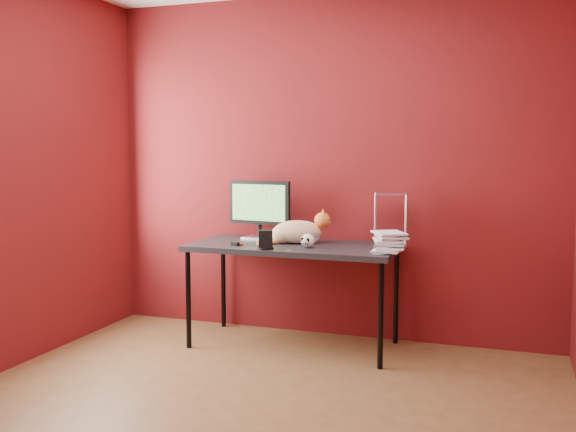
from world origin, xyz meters
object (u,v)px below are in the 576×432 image
(book_stack, at_px, (378,140))
(monitor, at_px, (259,207))
(speaker, at_px, (265,240))
(skull_mug, at_px, (308,241))
(cat, at_px, (298,232))
(desk, at_px, (293,251))

(book_stack, bearing_deg, monitor, 162.06)
(monitor, relative_size, book_stack, 0.34)
(speaker, relative_size, book_stack, 0.09)
(skull_mug, bearing_deg, cat, 136.10)
(desk, height_order, speaker, speaker)
(speaker, bearing_deg, book_stack, -11.55)
(desk, distance_m, cat, 0.15)
(cat, xyz_separation_m, speaker, (-0.13, -0.33, -0.03))
(book_stack, bearing_deg, cat, 163.32)
(cat, distance_m, speaker, 0.36)
(monitor, xyz_separation_m, skull_mug, (0.48, -0.30, -0.20))
(cat, distance_m, book_stack, 0.92)
(cat, relative_size, book_stack, 0.32)
(monitor, height_order, skull_mug, monitor)
(cat, height_order, skull_mug, cat)
(desk, bearing_deg, monitor, 151.51)
(speaker, bearing_deg, desk, 45.53)
(monitor, distance_m, speaker, 0.55)
(monitor, bearing_deg, desk, -20.12)
(cat, bearing_deg, desk, -125.93)
(cat, relative_size, skull_mug, 4.78)
(skull_mug, bearing_deg, monitor, 157.36)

